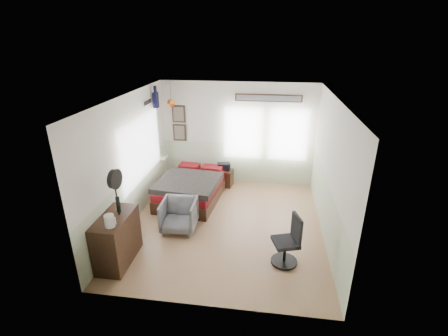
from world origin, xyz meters
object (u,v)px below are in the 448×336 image
Objects in this scene: armchair at (179,215)px; task_chair at (288,244)px; nightstand at (224,178)px; dresser at (117,239)px; bed at (191,188)px.

task_chair is (2.18, -0.79, 0.06)m from armchair.
task_chair reaches higher than nightstand.
nightstand is at bearing 99.29° from task_chair.
dresser is at bearing -126.56° from armchair.
task_chair reaches higher than dresser.
task_chair is (2.23, -2.10, 0.09)m from bed.
armchair is 2.32m from task_chair.
dresser reaches higher than armchair.
nightstand is (0.62, 2.22, -0.10)m from armchair.
armchair is at bearing -97.28° from nightstand.
armchair is at bearing 55.24° from dresser.
armchair is (0.05, -1.32, 0.03)m from bed.
task_chair is at bearing 6.93° from dresser.
nightstand is 0.48× the size of task_chair.
dresser is 1.07× the size of task_chair.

